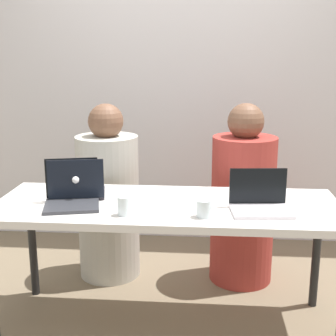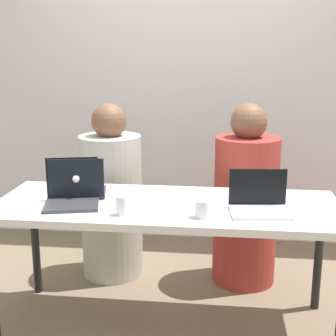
# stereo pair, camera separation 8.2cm
# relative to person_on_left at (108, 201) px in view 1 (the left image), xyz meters

# --- Properties ---
(ground_plane) EXTENTS (12.00, 12.00, 0.00)m
(ground_plane) POSITION_rel_person_on_left_xyz_m (0.46, -0.63, -0.54)
(ground_plane) COLOR #76664F
(back_wall) EXTENTS (4.87, 0.10, 2.65)m
(back_wall) POSITION_rel_person_on_left_xyz_m (0.46, 0.77, 0.79)
(back_wall) COLOR silver
(back_wall) RESTS_ON ground
(desk) EXTENTS (1.87, 0.69, 0.74)m
(desk) POSITION_rel_person_on_left_xyz_m (0.46, -0.63, 0.14)
(desk) COLOR silver
(desk) RESTS_ON ground
(person_on_left) EXTENTS (0.49, 0.49, 1.21)m
(person_on_left) POSITION_rel_person_on_left_xyz_m (0.00, 0.00, 0.00)
(person_on_left) COLOR #B7B4A9
(person_on_left) RESTS_ON ground
(person_on_right) EXTENTS (0.49, 0.49, 1.22)m
(person_on_right) POSITION_rel_person_on_left_xyz_m (0.92, 0.00, 0.00)
(person_on_right) COLOR #9F332C
(person_on_right) RESTS_ON ground
(laptop_front_right) EXTENTS (0.32, 0.26, 0.21)m
(laptop_front_right) POSITION_rel_person_on_left_xyz_m (0.95, -0.71, 0.25)
(laptop_front_right) COLOR silver
(laptop_front_right) RESTS_ON desk
(laptop_back_left) EXTENTS (0.34, 0.30, 0.23)m
(laptop_back_left) POSITION_rel_person_on_left_xyz_m (-0.05, -0.56, 0.25)
(laptop_back_left) COLOR #38353F
(laptop_back_left) RESTS_ON desk
(laptop_front_left) EXTENTS (0.33, 0.31, 0.24)m
(laptop_front_left) POSITION_rel_person_on_left_xyz_m (-0.05, -0.69, 0.25)
(laptop_front_left) COLOR #34353B
(laptop_front_left) RESTS_ON desk
(water_glass_left) EXTENTS (0.06, 0.06, 0.10)m
(water_glass_left) POSITION_rel_person_on_left_xyz_m (0.26, -0.84, 0.24)
(water_glass_left) COLOR silver
(water_glass_left) RESTS_ON desk
(water_glass_right) EXTENTS (0.07, 0.07, 0.09)m
(water_glass_right) POSITION_rel_person_on_left_xyz_m (0.66, -0.83, 0.24)
(water_glass_right) COLOR silver
(water_glass_right) RESTS_ON desk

